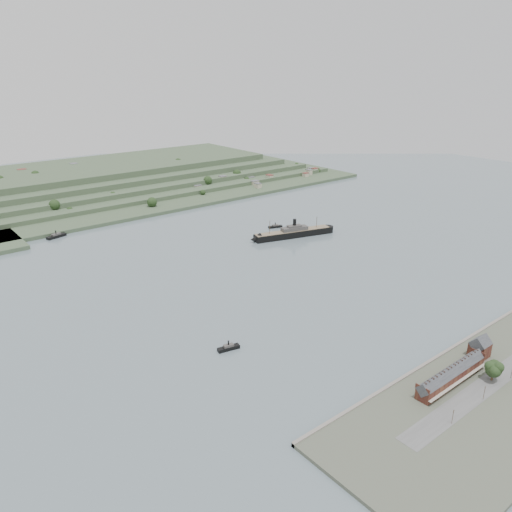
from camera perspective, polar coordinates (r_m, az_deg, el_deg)
ground at (r=403.62m, az=1.30°, el=-3.21°), size 1400.00×1400.00×0.00m
near_shore at (r=304.12m, az=25.35°, el=-14.00°), size 220.00×80.00×2.60m
terrace_row at (r=299.72m, az=21.41°, el=-12.55°), size 55.60×9.80×11.07m
gabled_building at (r=329.93m, az=24.21°, el=-9.49°), size 10.40×10.18×14.09m
far_peninsula at (r=740.72m, az=-17.11°, el=8.07°), size 760.00×309.00×30.00m
steamship at (r=512.95m, az=3.99°, el=2.60°), size 92.92×34.93×22.75m
tugboat at (r=314.57m, az=-3.16°, el=-10.41°), size 14.63×6.56×6.37m
ferry_west at (r=550.93m, az=-21.86°, el=2.15°), size 21.03×10.47×7.60m
ferry_east at (r=543.80m, az=2.22°, el=3.40°), size 16.01×9.16×5.80m
fig_tree at (r=309.36m, az=25.60°, el=-11.54°), size 11.04×9.56×12.32m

